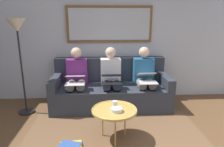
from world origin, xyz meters
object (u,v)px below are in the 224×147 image
at_px(cup, 115,104).
at_px(person_right, 77,77).
at_px(person_left, 144,75).
at_px(laptop_silver, 147,78).
at_px(laptop_white, 75,79).
at_px(magazine_stack, 70,146).
at_px(coffee_table, 114,110).
at_px(person_middle, 111,76).
at_px(bowl, 117,110).
at_px(standing_lamp, 18,36).
at_px(framed_mirror, 110,24).
at_px(couch, 111,90).
at_px(laptop_black, 112,79).

relative_size(cup, person_right, 0.08).
distance_m(person_left, laptop_silver, 0.23).
height_order(laptop_white, magazine_stack, laptop_white).
distance_m(cup, laptop_silver, 1.07).
xyz_separation_m(person_right, magazine_stack, (-0.03, 1.32, -0.58)).
height_order(coffee_table, cup, cup).
relative_size(laptop_silver, person_middle, 0.34).
xyz_separation_m(bowl, standing_lamp, (1.56, -1.02, 0.89)).
bearing_deg(laptop_white, framed_mirror, -132.17).
bearing_deg(bowl, cup, -84.44).
height_order(couch, person_right, person_right).
bearing_deg(standing_lamp, coffee_table, 148.21).
height_order(cup, bowl, cup).
bearing_deg(cup, magazine_stack, 22.08).
xyz_separation_m(framed_mirror, cup, (0.01, 1.53, -1.05)).
height_order(coffee_table, person_middle, person_middle).
bearing_deg(couch, cup, 89.67).
bearing_deg(framed_mirror, bowl, 90.26).
bearing_deg(couch, magazine_stack, 66.23).
distance_m(cup, person_left, 1.26).
height_order(person_middle, laptop_white, person_middle).
bearing_deg(person_middle, framed_mirror, -90.00).
relative_size(couch, laptop_black, 6.21).
height_order(person_left, laptop_white, person_left).
distance_m(bowl, person_middle, 1.22).
relative_size(bowl, standing_lamp, 0.09).
distance_m(framed_mirror, person_right, 1.23).
xyz_separation_m(couch, laptop_white, (0.64, 0.32, 0.31)).
relative_size(couch, coffee_table, 3.54).
relative_size(person_middle, laptop_black, 3.22).
distance_m(bowl, laptop_white, 1.17).
bearing_deg(coffee_table, person_left, -119.77).
xyz_separation_m(couch, person_right, (0.64, 0.07, 0.30)).
xyz_separation_m(laptop_black, magazine_stack, (0.61, 1.08, -0.60)).
relative_size(framed_mirror, standing_lamp, 1.02).
bearing_deg(cup, laptop_silver, -127.43).
height_order(person_middle, laptop_black, person_middle).
bearing_deg(magazine_stack, laptop_black, -119.49).
xyz_separation_m(framed_mirror, laptop_black, (0.00, 0.70, -0.93)).
bearing_deg(magazine_stack, bowl, -170.71).
distance_m(person_middle, standing_lamp, 1.74).
height_order(laptop_silver, person_right, person_right).
distance_m(person_right, laptop_white, 0.25).
xyz_separation_m(person_left, magazine_stack, (1.25, 1.32, -0.58)).
relative_size(couch, framed_mirror, 1.29).
bearing_deg(couch, bowl, 90.34).
xyz_separation_m(laptop_silver, laptop_black, (0.64, 0.01, -0.00)).
height_order(person_middle, standing_lamp, standing_lamp).
xyz_separation_m(coffee_table, magazine_stack, (0.59, 0.17, -0.42)).
xyz_separation_m(magazine_stack, standing_lamp, (0.94, -1.12, 1.35)).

